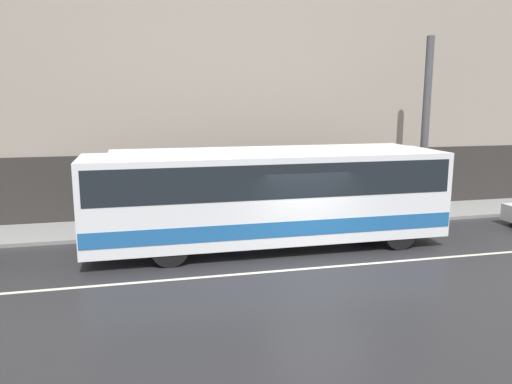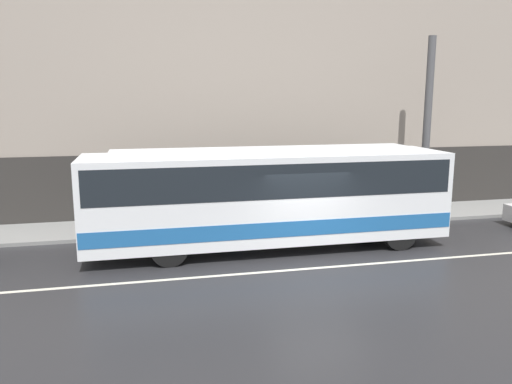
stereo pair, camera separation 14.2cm
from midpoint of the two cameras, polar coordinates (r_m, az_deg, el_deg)
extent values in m
plane|color=#262628|center=(13.96, 7.31, -8.62)|extent=(60.00, 60.00, 0.00)
cube|color=gray|center=(18.82, 1.76, -3.26)|extent=(60.00, 2.64, 0.12)
cube|color=gray|center=(19.69, 0.74, 12.07)|extent=(60.00, 0.30, 10.14)
cube|color=#2D2B28|center=(19.81, 0.83, 1.01)|extent=(60.00, 0.06, 2.54)
cube|color=beige|center=(13.96, 7.31, -8.60)|extent=(54.00, 0.14, 0.01)
cube|color=white|center=(15.27, 1.69, -0.42)|extent=(10.99, 2.48, 2.61)
cube|color=#1E5999|center=(15.44, 1.67, -3.17)|extent=(10.94, 2.51, 0.45)
cube|color=black|center=(15.17, 1.70, 1.91)|extent=(10.66, 2.50, 0.99)
cube|color=orange|center=(17.28, 19.52, 4.00)|extent=(0.12, 1.86, 0.28)
cube|color=white|center=(15.07, 1.72, 4.68)|extent=(9.34, 2.11, 0.12)
cylinder|color=black|center=(15.99, 16.36, -4.51)|extent=(1.05, 0.28, 1.05)
cylinder|color=black|center=(17.84, 13.01, -2.78)|extent=(1.05, 0.28, 1.05)
cylinder|color=black|center=(14.05, -9.60, -6.31)|extent=(1.05, 0.28, 1.05)
cylinder|color=black|center=(16.12, -10.06, -4.10)|extent=(1.05, 0.28, 1.05)
cylinder|color=#4C4C4F|center=(20.22, 19.13, 6.97)|extent=(0.29, 0.29, 6.74)
cylinder|color=navy|center=(19.08, -2.25, -0.67)|extent=(0.36, 0.36, 1.44)
sphere|color=tan|center=(18.93, -2.27, 1.85)|extent=(0.26, 0.26, 0.26)
camera|label=1|loc=(0.07, -89.73, 0.05)|focal=35.00mm
camera|label=2|loc=(0.07, 90.27, -0.05)|focal=35.00mm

